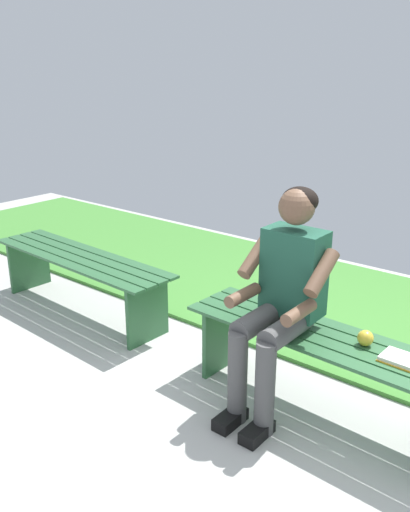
{
  "coord_description": "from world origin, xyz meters",
  "views": [
    {
      "loc": [
        -1.17,
        2.51,
        1.89
      ],
      "look_at": [
        0.76,
        0.15,
        0.83
      ],
      "focal_mm": 38.16,
      "sensor_mm": 36.0,
      "label": 1
    }
  ],
  "objects_px": {
    "bench_far": "(81,269)",
    "person_seated": "(282,293)",
    "apple": "(365,338)",
    "bench_near": "(326,356)"
  },
  "relations": [
    {
      "from": "person_seated",
      "to": "apple",
      "type": "xyz_separation_m",
      "value": [
        -0.44,
        -0.14,
        -0.19
      ]
    },
    {
      "from": "bench_far",
      "to": "person_seated",
      "type": "distance_m",
      "value": 1.95
    },
    {
      "from": "person_seated",
      "to": "bench_far",
      "type": "bearing_deg",
      "value": -3.08
    },
    {
      "from": "bench_near",
      "to": "apple",
      "type": "height_order",
      "value": "apple"
    },
    {
      "from": "person_seated",
      "to": "bench_near",
      "type": "bearing_deg",
      "value": -157.44
    },
    {
      "from": "bench_near",
      "to": "person_seated",
      "type": "relative_size",
      "value": 1.36
    },
    {
      "from": "bench_near",
      "to": "apple",
      "type": "distance_m",
      "value": 0.26
    },
    {
      "from": "bench_far",
      "to": "bench_near",
      "type": "bearing_deg",
      "value": -180.0
    },
    {
      "from": "bench_near",
      "to": "bench_far",
      "type": "xyz_separation_m",
      "value": [
        2.16,
        0.0,
        0.0
      ]
    },
    {
      "from": "bench_near",
      "to": "person_seated",
      "type": "height_order",
      "value": "person_seated"
    }
  ]
}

